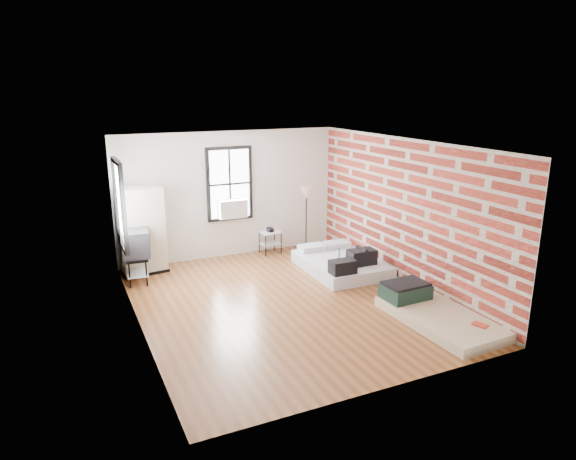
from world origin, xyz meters
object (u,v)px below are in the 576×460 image
side_table (270,236)px  tv_stand (135,245)px  mattress_bare (432,311)px  mattress_main (341,263)px  wardrobe (142,231)px  floor_lamp (306,196)px

side_table → tv_stand: 3.14m
mattress_bare → mattress_main: bearing=91.9°
mattress_main → side_table: size_ratio=3.22×
mattress_main → wardrobe: 4.15m
wardrobe → tv_stand: 0.56m
mattress_main → wardrobe: size_ratio=1.10×
mattress_main → mattress_bare: bearing=-85.2°
mattress_main → floor_lamp: bearing=92.1°
side_table → mattress_bare: bearing=-76.3°
side_table → floor_lamp: 1.24m
mattress_main → tv_stand: (-3.96, 1.14, 0.58)m
tv_stand → mattress_main: bearing=-10.8°
mattress_main → tv_stand: bearing=164.9°
side_table → floor_lamp: bearing=-8.3°
side_table → floor_lamp: floor_lamp is taller
mattress_main → tv_stand: 4.16m
tv_stand → side_table: bearing=15.8°
side_table → tv_stand: size_ratio=0.58×
tv_stand → wardrobe: bearing=72.1°
mattress_main → side_table: bearing=118.4°
mattress_main → tv_stand: size_ratio=1.87×
mattress_bare → floor_lamp: bearing=90.8°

